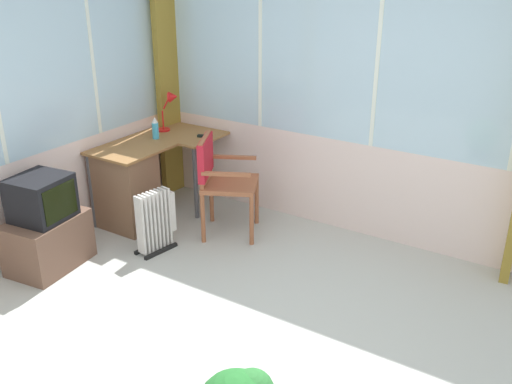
% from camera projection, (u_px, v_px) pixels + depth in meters
% --- Properties ---
extents(ground, '(5.01, 5.59, 0.06)m').
position_uv_depth(ground, '(246.00, 354.00, 3.79)').
color(ground, '#BABBB5').
extents(east_window_panel, '(0.07, 4.59, 2.64)m').
position_uv_depth(east_window_panel, '(376.00, 95.00, 4.84)').
color(east_window_panel, silver).
rests_on(east_window_panel, ground).
extents(curtain_corner, '(0.33, 0.09, 2.54)m').
position_uv_depth(curtain_corner, '(169.00, 75.00, 5.84)').
color(curtain_corner, olive).
rests_on(curtain_corner, ground).
extents(desk, '(1.26, 0.78, 0.76)m').
position_uv_depth(desk, '(130.00, 185.00, 5.38)').
color(desk, '#986839').
rests_on(desk, ground).
extents(desk_lamp, '(0.23, 0.20, 0.40)m').
position_uv_depth(desk_lamp, '(171.00, 104.00, 5.72)').
color(desk_lamp, red).
rests_on(desk_lamp, desk).
extents(tv_remote, '(0.10, 0.16, 0.02)m').
position_uv_depth(tv_remote, '(205.00, 136.00, 5.58)').
color(tv_remote, black).
rests_on(tv_remote, desk).
extents(spray_bottle, '(0.06, 0.06, 0.22)m').
position_uv_depth(spray_bottle, '(155.00, 128.00, 5.51)').
color(spray_bottle, '#44B2DE').
rests_on(spray_bottle, desk).
extents(wooden_armchair, '(0.64, 0.65, 0.93)m').
position_uv_depth(wooden_armchair, '(217.00, 172.00, 5.14)').
color(wooden_armchair, '#9D5737').
rests_on(wooden_armchair, ground).
extents(tv_on_stand, '(0.69, 0.52, 0.80)m').
position_uv_depth(tv_on_stand, '(46.00, 228.00, 4.66)').
color(tv_on_stand, brown).
rests_on(tv_on_stand, ground).
extents(space_heater, '(0.40, 0.22, 0.56)m').
position_uv_depth(space_heater, '(157.00, 220.00, 4.95)').
color(space_heater, silver).
rests_on(space_heater, ground).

